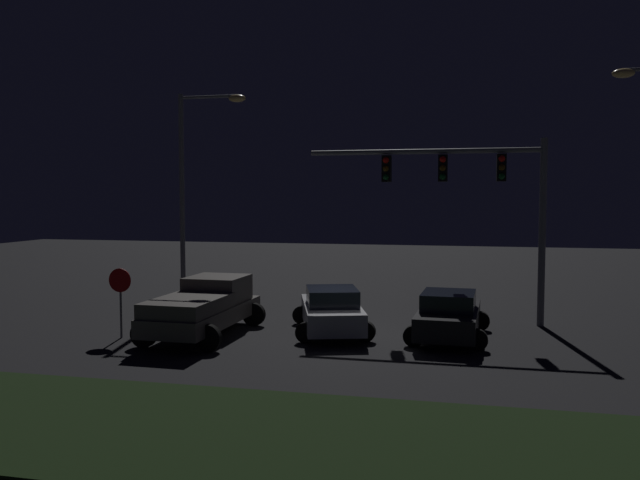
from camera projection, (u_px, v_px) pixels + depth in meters
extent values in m
plane|color=black|center=(339.00, 335.00, 21.08)|extent=(80.00, 80.00, 0.00)
cube|color=black|center=(242.00, 435.00, 12.09)|extent=(21.16, 5.27, 0.10)
cube|color=#514C47|center=(203.00, 315.00, 20.91)|extent=(2.12, 5.44, 0.55)
cube|color=#514C47|center=(217.00, 289.00, 22.01)|extent=(1.88, 1.94, 0.85)
cube|color=black|center=(217.00, 285.00, 22.00)|extent=(1.79, 1.56, 0.51)
cube|color=#514C47|center=(188.00, 305.00, 19.83)|extent=(1.99, 3.07, 0.45)
cylinder|color=black|center=(199.00, 312.00, 23.06)|extent=(0.80, 0.22, 0.80)
cylinder|color=black|center=(254.00, 314.00, 22.56)|extent=(0.80, 0.22, 0.80)
cylinder|color=black|center=(144.00, 334.00, 19.30)|extent=(0.80, 0.22, 0.80)
cylinder|color=black|center=(208.00, 338.00, 18.80)|extent=(0.80, 0.22, 0.80)
cube|color=#B7B7BC|center=(331.00, 314.00, 21.46)|extent=(3.00, 4.73, 0.70)
cube|color=black|center=(332.00, 297.00, 21.17)|extent=(2.11, 2.38, 0.55)
cylinder|color=black|center=(302.00, 315.00, 22.90)|extent=(0.64, 0.22, 0.64)
cylinder|color=black|center=(353.00, 314.00, 23.03)|extent=(0.64, 0.22, 0.64)
cylinder|color=black|center=(306.00, 333.00, 19.93)|extent=(0.64, 0.22, 0.64)
cylinder|color=black|center=(365.00, 332.00, 20.06)|extent=(0.64, 0.22, 0.64)
cube|color=black|center=(449.00, 319.00, 20.59)|extent=(2.00, 4.48, 0.70)
cube|color=black|center=(449.00, 301.00, 20.31)|extent=(1.69, 2.07, 0.55)
cylinder|color=black|center=(425.00, 318.00, 22.29)|extent=(0.64, 0.22, 0.64)
cylinder|color=black|center=(480.00, 321.00, 21.80)|extent=(0.64, 0.22, 0.64)
cylinder|color=black|center=(414.00, 336.00, 19.42)|extent=(0.64, 0.22, 0.64)
cylinder|color=black|center=(477.00, 340.00, 18.93)|extent=(0.64, 0.22, 0.64)
cylinder|color=slate|center=(542.00, 233.00, 22.36)|extent=(0.24, 0.24, 6.50)
cylinder|color=slate|center=(423.00, 151.00, 23.08)|extent=(8.20, 0.18, 0.18)
cube|color=black|center=(501.00, 168.00, 22.52)|extent=(0.32, 0.44, 0.95)
sphere|color=red|center=(502.00, 159.00, 22.28)|extent=(0.22, 0.22, 0.22)
sphere|color=#59380A|center=(502.00, 167.00, 22.30)|extent=(0.22, 0.22, 0.22)
sphere|color=#0C4719|center=(502.00, 176.00, 22.31)|extent=(0.22, 0.22, 0.22)
cube|color=black|center=(443.00, 168.00, 22.96)|extent=(0.32, 0.44, 0.95)
sphere|color=red|center=(443.00, 159.00, 22.72)|extent=(0.22, 0.22, 0.22)
sphere|color=#59380A|center=(443.00, 168.00, 22.74)|extent=(0.22, 0.22, 0.22)
sphere|color=#0C4719|center=(443.00, 177.00, 22.76)|extent=(0.22, 0.22, 0.22)
cube|color=black|center=(387.00, 169.00, 23.41)|extent=(0.32, 0.44, 0.95)
sphere|color=red|center=(386.00, 160.00, 23.17)|extent=(0.22, 0.22, 0.22)
sphere|color=#59380A|center=(386.00, 168.00, 23.19)|extent=(0.22, 0.22, 0.22)
sphere|color=#0C4719|center=(386.00, 177.00, 23.21)|extent=(0.22, 0.22, 0.22)
cylinder|color=slate|center=(182.00, 201.00, 26.57)|extent=(0.20, 0.20, 8.65)
cylinder|color=slate|center=(209.00, 97.00, 26.02)|extent=(2.43, 0.12, 0.12)
ellipsoid|color=#F9CC72|center=(237.00, 98.00, 25.76)|extent=(0.70, 0.44, 0.30)
ellipsoid|color=#F9CC72|center=(623.00, 73.00, 20.70)|extent=(0.70, 0.44, 0.30)
cylinder|color=slate|center=(121.00, 304.00, 20.59)|extent=(0.07, 0.07, 2.20)
cylinder|color=#B20C0F|center=(120.00, 280.00, 20.51)|extent=(0.76, 0.03, 0.76)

